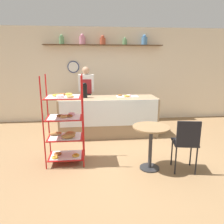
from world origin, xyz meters
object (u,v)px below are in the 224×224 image
Objects in this scene: donut_tray_counter at (127,96)px; cafe_chair at (186,140)px; person_worker at (86,95)px; cafe_table at (151,138)px; coffee_carafe at (85,90)px; pastry_rack at (65,126)px.

cafe_chair is at bearing -72.73° from donut_tray_counter.
person_worker reaches higher than donut_tray_counter.
cafe_chair is 1.75× the size of donut_tray_counter.
coffee_carafe is at bearing 121.45° from cafe_table.
cafe_table is 2.12× the size of coffee_carafe.
person_worker is 0.66m from coffee_carafe.
pastry_rack is at bearing -100.04° from person_worker.
donut_tray_counter is (0.97, -0.60, 0.06)m from person_worker.
cafe_table is at bearing -8.62° from cafe_chair.
donut_tray_counter is at bearing -62.36° from cafe_chair.
cafe_chair is (1.96, -0.57, -0.13)m from pastry_rack.
donut_tray_counter is (-0.63, 2.01, 0.39)m from cafe_chair.
person_worker is (0.36, 2.05, 0.20)m from pastry_rack.
coffee_carafe is at bearing -92.99° from person_worker.
pastry_rack reaches higher than coffee_carafe.
person_worker is 3.08m from cafe_chair.
cafe_table is at bearing -66.23° from person_worker.
person_worker reaches higher than cafe_table.
pastry_rack is 1.52m from coffee_carafe.
coffee_carafe is (-1.10, 1.80, 0.55)m from cafe_table.
pastry_rack is at bearing -132.76° from donut_tray_counter.
donut_tray_counter is (-0.10, 1.83, 0.39)m from cafe_table.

